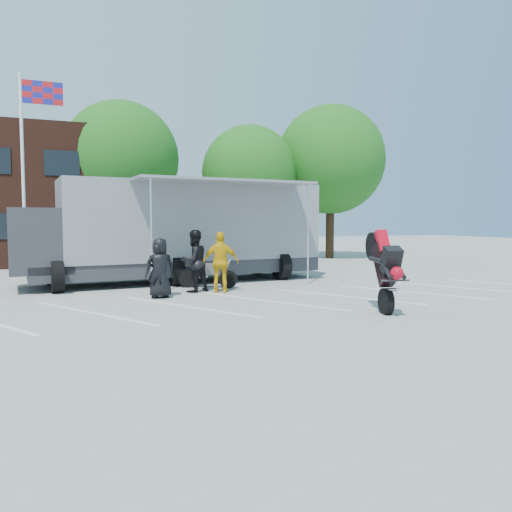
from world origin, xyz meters
TOP-DOWN VIEW (x-y plane):
  - ground at (0.00, 0.00)m, footprint 100.00×100.00m
  - parking_bay_lines at (0.00, 1.00)m, footprint 18.09×13.33m
  - flagpole at (-6.24, 10.00)m, footprint 1.61×0.12m
  - tree_left at (-2.00, 16.00)m, footprint 6.12×6.12m
  - tree_mid at (5.00, 15.00)m, footprint 5.44×5.44m
  - tree_right at (10.00, 14.50)m, footprint 6.46×6.46m
  - transporter_truck at (-1.07, 6.41)m, footprint 11.86×6.34m
  - parked_motorcycle at (-0.65, 4.36)m, footprint 2.12×1.61m
  - stunt_bike_rider at (2.17, -1.15)m, footprint 1.30×2.04m
  - spectator_leather_a at (-2.57, 2.80)m, footprint 0.89×0.60m
  - spectator_leather_b at (-2.67, 2.75)m, footprint 0.66×0.52m
  - spectator_leather_c at (-1.33, 3.58)m, footprint 1.18×1.07m
  - spectator_hivis at (-0.57, 3.19)m, footprint 1.22×0.83m

SIDE VIEW (x-z plane):
  - ground at x=0.00m, z-range 0.00..0.00m
  - transporter_truck at x=-1.07m, z-range -1.83..1.83m
  - parked_motorcycle at x=-0.65m, z-range -0.54..0.54m
  - stunt_bike_rider at x=2.17m, z-range -1.11..1.11m
  - parking_bay_lines at x=0.00m, z-range 0.00..0.01m
  - spectator_leather_b at x=-2.67m, z-range 0.00..1.59m
  - spectator_leather_a at x=-2.57m, z-range 0.00..1.77m
  - spectator_hivis at x=-0.57m, z-range 0.00..1.92m
  - spectator_leather_c at x=-1.33m, z-range 0.00..1.98m
  - tree_mid at x=5.00m, z-range 1.10..8.78m
  - flagpole at x=-6.24m, z-range 1.05..9.05m
  - tree_left at x=-2.00m, z-range 1.25..9.89m
  - tree_right at x=10.00m, z-range 1.32..10.44m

